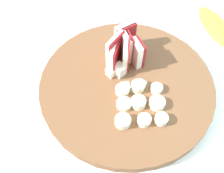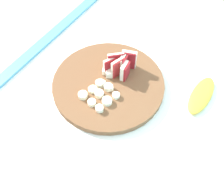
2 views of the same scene
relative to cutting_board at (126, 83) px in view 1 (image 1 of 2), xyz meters
The scene contains 6 objects.
tiled_countertop 0.48m from the cutting_board, 82.17° to the left, with size 1.24×0.68×0.94m.
cutting_board is the anchor object (origin of this frame).
apple_wedge_fan 0.07m from the cutting_board, 168.89° to the left, with size 0.09×0.08×0.06m.
apple_dice_pile 0.02m from the cutting_board, 130.24° to the right, with size 0.07×0.07×0.02m.
banana_slice_rows 0.07m from the cutting_board, ahead, with size 0.10×0.11×0.02m.
banana_peel 0.28m from the cutting_board, 112.32° to the left, with size 0.16×0.06×0.02m, color gold.
Camera 1 is at (0.26, -0.12, 1.33)m, focal length 37.91 mm.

